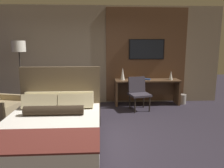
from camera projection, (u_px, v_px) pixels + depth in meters
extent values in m
plane|color=#28232D|center=(98.00, 139.00, 4.06)|extent=(16.00, 16.00, 0.00)
cube|color=gray|center=(98.00, 56.00, 6.35)|extent=(7.20, 0.06, 2.80)
cube|color=brown|center=(146.00, 56.00, 6.38)|extent=(2.35, 0.03, 2.70)
cube|color=#33281E|center=(51.00, 145.00, 3.60)|extent=(1.56, 2.09, 0.22)
cube|color=silver|center=(50.00, 131.00, 3.55)|extent=(1.61, 2.15, 0.29)
cube|color=#56231E|center=(37.00, 140.00, 2.84)|extent=(1.62, 0.75, 0.02)
cube|color=brown|center=(61.00, 97.00, 4.59)|extent=(1.64, 0.08, 1.29)
cube|color=beige|center=(43.00, 99.00, 4.44)|extent=(0.67, 0.23, 0.31)
cube|color=beige|center=(77.00, 98.00, 4.47)|extent=(0.67, 0.23, 0.31)
cube|color=beige|center=(40.00, 101.00, 4.23)|extent=(0.67, 0.25, 0.32)
cube|color=beige|center=(76.00, 101.00, 4.27)|extent=(0.67, 0.25, 0.32)
cylinder|color=#2D2319|center=(54.00, 110.00, 3.85)|extent=(1.04, 0.17, 0.17)
cube|color=brown|center=(147.00, 80.00, 6.25)|extent=(1.85, 0.48, 0.03)
cube|color=brown|center=(116.00, 93.00, 6.27)|extent=(0.06, 0.43, 0.69)
cube|color=brown|center=(177.00, 92.00, 6.37)|extent=(0.06, 0.43, 0.69)
cube|color=brown|center=(145.00, 89.00, 6.52)|extent=(1.73, 0.02, 0.35)
cube|color=black|center=(147.00, 49.00, 6.31)|extent=(1.03, 0.04, 0.58)
cube|color=black|center=(147.00, 49.00, 6.29)|extent=(0.97, 0.01, 0.53)
cube|color=#38333D|center=(140.00, 95.00, 5.75)|extent=(0.60, 0.58, 0.05)
cube|color=#38333D|center=(137.00, 84.00, 5.91)|extent=(0.48, 0.20, 0.42)
cylinder|color=black|center=(135.00, 105.00, 5.56)|extent=(0.04, 0.04, 0.40)
cylinder|color=black|center=(150.00, 104.00, 5.67)|extent=(0.04, 0.04, 0.40)
cylinder|color=black|center=(130.00, 102.00, 5.92)|extent=(0.04, 0.04, 0.40)
cylinder|color=black|center=(143.00, 100.00, 6.03)|extent=(0.04, 0.04, 0.40)
cube|color=#998460|center=(1.00, 111.00, 5.10)|extent=(0.89, 0.78, 0.38)
cube|color=#998460|center=(10.00, 104.00, 5.42)|extent=(0.76, 0.29, 0.52)
cylinder|color=#282623|center=(24.00, 109.00, 5.86)|extent=(0.28, 0.28, 0.03)
cylinder|color=#332D28|center=(21.00, 81.00, 5.71)|extent=(0.03, 0.03, 1.58)
cylinder|color=silver|center=(19.00, 46.00, 5.55)|extent=(0.34, 0.34, 0.28)
cone|color=silver|center=(123.00, 74.00, 6.21)|extent=(0.12, 0.12, 0.35)
cone|color=silver|center=(171.00, 75.00, 6.22)|extent=(0.11, 0.11, 0.25)
cube|color=navy|center=(146.00, 79.00, 6.25)|extent=(0.26, 0.22, 0.03)
cylinder|color=gray|center=(182.00, 99.00, 6.41)|extent=(0.22, 0.22, 0.28)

